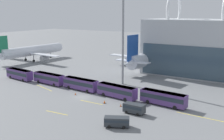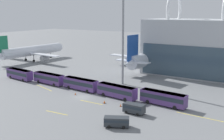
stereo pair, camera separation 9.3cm
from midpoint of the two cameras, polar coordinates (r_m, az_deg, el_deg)
The scene contains 18 objects.
ground_plane at distance 76.06m, azimuth -6.10°, elevation -5.46°, with size 440.00×440.00×0.00m, color slate.
airliner_at_gate_near at distance 133.99m, azimuth -16.27°, elevation 3.71°, with size 36.93×37.81×12.58m.
airliner_at_gate_far at distance 111.20m, azimuth 8.82°, elevation 2.62°, with size 42.72×43.06×14.66m.
shuttle_bus_0 at distance 99.40m, azimuth -18.32°, elevation -0.70°, with size 11.88×3.76×3.39m.
shuttle_bus_1 at distance 90.58m, azimuth -12.76°, elevation -1.57°, with size 11.83×3.34×3.39m.
shuttle_bus_2 at distance 82.14m, azimuth -6.46°, elevation -2.73°, with size 11.83×3.36×3.39m.
shuttle_bus_3 at distance 74.43m, azimuth 0.94°, elevation -4.19°, with size 11.89×3.80×3.39m.
shuttle_bus_4 at distance 69.57m, azimuth 10.34°, elevation -5.54°, with size 11.85×3.47×3.39m.
service_van_foreground at distance 63.61m, azimuth 4.49°, elevation -7.66°, with size 4.85×2.26×2.26m.
service_van_crossing at distance 56.41m, azimuth 0.94°, elevation -10.34°, with size 5.29×4.00×2.07m.
floodlight_mast at distance 86.20m, azimuth 2.21°, elevation 8.80°, with size 2.28×2.28×31.29m.
lane_stripe_0 at distance 65.42m, azimuth -11.20°, elevation -8.54°, with size 6.20×0.25×0.01m, color yellow.
lane_stripe_1 at distance 86.97m, azimuth -13.70°, elevation -3.52°, with size 9.47×0.25×0.01m, color yellow.
lane_stripe_2 at distance 64.87m, azimuth 17.30°, elevation -9.04°, with size 10.56×0.25×0.01m, color yellow.
lane_stripe_3 at distance 71.44m, azimuth -4.28°, elevation -6.57°, with size 6.84×0.25×0.01m, color yellow.
traffic_cone_0 at distance 70.55m, azimuth -1.58°, elevation -6.46°, with size 0.64×0.64×0.79m.
traffic_cone_1 at distance 77.99m, azimuth -7.47°, elevation -4.80°, with size 0.43×0.43×0.70m.
traffic_cone_2 at distance 68.21m, azimuth 1.75°, elevation -7.14°, with size 0.49×0.49×0.72m.
Camera 1 is at (45.17, -56.90, 22.51)m, focal length 45.00 mm.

